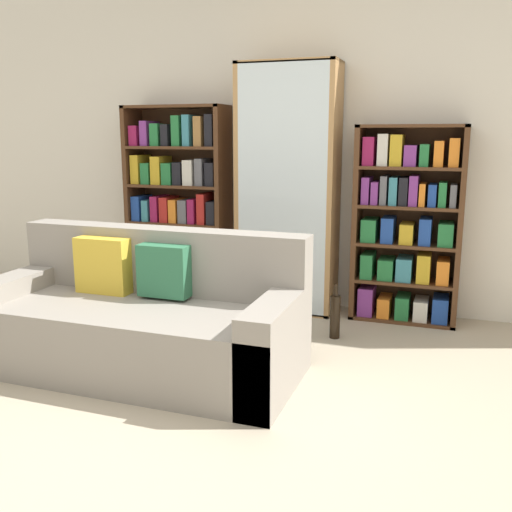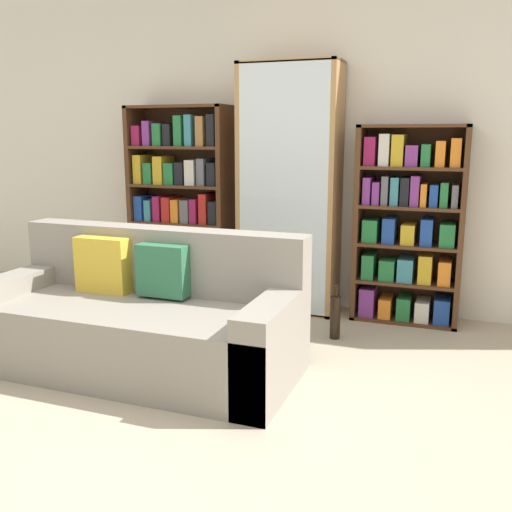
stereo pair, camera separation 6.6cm
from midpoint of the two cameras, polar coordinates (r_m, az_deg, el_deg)
ground_plane at (r=2.94m, az=-10.34°, el=-17.40°), size 16.00×16.00×0.00m
wall_back at (r=4.84m, az=3.71°, el=11.03°), size 6.70×0.06×2.70m
couch at (r=3.62m, az=-11.79°, el=-6.48°), size 1.96×0.84×0.85m
bookshelf_left at (r=5.05m, az=-8.06°, el=4.81°), size 0.90×0.32×1.68m
display_cabinet at (r=4.65m, az=2.81°, el=6.55°), size 0.80×0.36×1.99m
bookshelf_right at (r=4.52m, az=14.39°, el=2.85°), size 0.81×0.32×1.51m
wine_bottle at (r=4.13m, az=7.46°, el=-5.97°), size 0.07×0.07×0.40m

